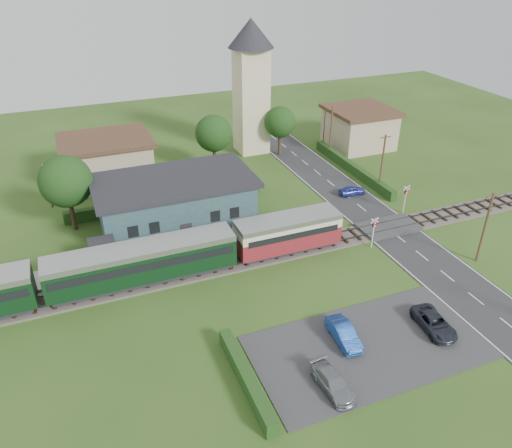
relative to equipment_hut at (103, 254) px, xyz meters
name	(u,v)px	position (x,y,z in m)	size (l,w,h in m)	color
ground	(310,259)	(18.00, -5.20, -1.75)	(120.00, 120.00, 0.00)	#2D4C19
railway_track	(301,247)	(18.00, -3.20, -1.64)	(76.00, 3.20, 0.49)	#4C443D
road	(400,238)	(28.00, -5.20, -1.72)	(6.00, 70.00, 0.05)	#28282B
car_park	(367,347)	(16.50, -17.20, -1.71)	(17.00, 9.00, 0.08)	#333335
crossing_deck	(388,227)	(28.00, -3.20, -1.52)	(6.20, 3.40, 0.45)	#333335
platform	(192,250)	(8.00, 0.00, -1.52)	(30.00, 3.00, 0.45)	gray
equipment_hut	(103,254)	(0.00, 0.00, 0.00)	(2.30, 2.30, 2.55)	beige
station_building	(175,202)	(8.00, 5.79, 0.95)	(16.00, 9.00, 5.30)	#2A4A51
train	(104,270)	(-0.26, -3.20, 0.43)	(43.20, 2.90, 3.40)	#232328
church_tower	(251,77)	(23.00, 22.80, 8.48)	(6.00, 6.00, 17.60)	beige
house_west	(107,159)	(3.00, 19.80, 1.04)	(10.80, 8.80, 5.50)	tan
house_east	(359,127)	(38.00, 18.80, 1.05)	(8.80, 8.80, 5.50)	tan
hedge_carpark	(246,378)	(7.00, -17.20, -1.15)	(0.80, 9.00, 1.20)	#193814
hedge_roadside	(352,168)	(32.20, 10.80, -1.15)	(0.80, 18.00, 1.20)	#193814
hedge_station	(167,201)	(8.00, 10.30, -1.10)	(22.00, 0.80, 1.30)	#193814
tree_a	(66,182)	(-2.00, 8.80, 3.63)	(5.20, 5.20, 8.00)	#332316
tree_b	(214,134)	(16.00, 17.80, 3.27)	(4.60, 4.60, 7.34)	#332316
tree_c	(280,122)	(26.00, 19.80, 2.91)	(4.20, 4.20, 6.78)	#332316
utility_pole_b	(485,227)	(32.20, -11.20, 1.88)	(1.40, 0.22, 7.00)	#473321
utility_pole_c	(382,163)	(32.20, 4.80, 1.88)	(1.40, 0.22, 7.00)	#473321
utility_pole_d	(331,131)	(32.20, 16.80, 1.88)	(1.40, 0.22, 7.00)	#473321
crossing_signal_near	(374,228)	(24.40, -5.61, 0.39)	(0.84, 0.28, 3.28)	silver
crossing_signal_far	(406,195)	(31.60, -0.81, 0.39)	(0.84, 0.28, 3.28)	silver
streetlamp_west	(47,182)	(-4.00, 14.80, 1.29)	(0.30, 0.30, 5.15)	#3F3F47
streetlamp_east	(325,122)	(34.00, 21.80, 1.29)	(0.30, 0.30, 5.15)	#3F3F47
car_on_road	(352,190)	(28.72, 5.08, -1.16)	(1.27, 3.15, 1.07)	#2C38A1
car_park_blue	(344,333)	(15.18, -15.93, -1.02)	(1.36, 3.91, 1.29)	#1A48A0
car_park_silver	(333,382)	(12.15, -19.70, -1.09)	(1.61, 3.95, 1.15)	gray
car_park_dark	(434,323)	(22.20, -17.41, -1.08)	(1.95, 4.23, 1.18)	#252832
pedestrian_near	(264,224)	(15.54, 0.36, -0.42)	(0.64, 0.42, 1.76)	gray
pedestrian_far	(133,253)	(2.54, -0.40, -0.32)	(0.95, 0.74, 1.96)	gray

